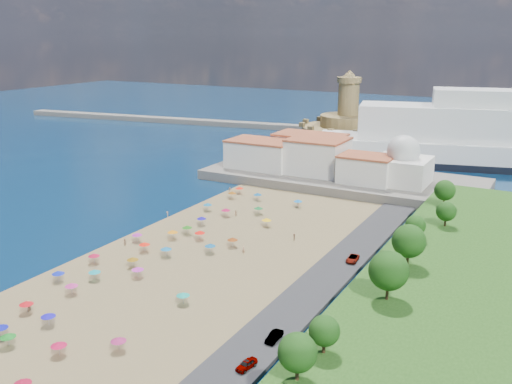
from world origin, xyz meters
The scene contains 11 objects.
ground centered at (0.00, 0.00, 0.00)m, with size 700.00×700.00×0.00m, color #071938.
terrace centered at (10.00, 73.00, 1.50)m, with size 90.00×36.00×3.00m, color #59544C.
jetty centered at (-12.00, 108.00, 1.20)m, with size 18.00×70.00×2.40m, color #59544C.
breakwater centered at (-110.00, 153.00, 1.30)m, with size 200.00×7.00×2.60m, color #59544C.
waterfront_buildings centered at (-3.05, 73.64, 7.88)m, with size 57.00×29.00×11.00m.
domed_building centered at (30.00, 71.00, 8.97)m, with size 16.00×16.00×15.00m.
fortress centered at (-12.00, 138.00, 6.68)m, with size 40.00×40.00×32.40m.
beach_parasols centered at (-2.38, -13.01, 2.15)m, with size 31.74×112.03×2.20m.
beachgoers centered at (-2.97, 3.13, 1.09)m, with size 38.19×103.77×1.85m.
parked_cars centered at (36.00, -13.63, 1.36)m, with size 2.50×50.36×1.36m.
hillside_trees centered at (48.54, -7.63, 10.25)m, with size 13.10×104.84×8.30m.
Camera 1 is at (72.27, -99.78, 47.94)m, focal length 40.00 mm.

